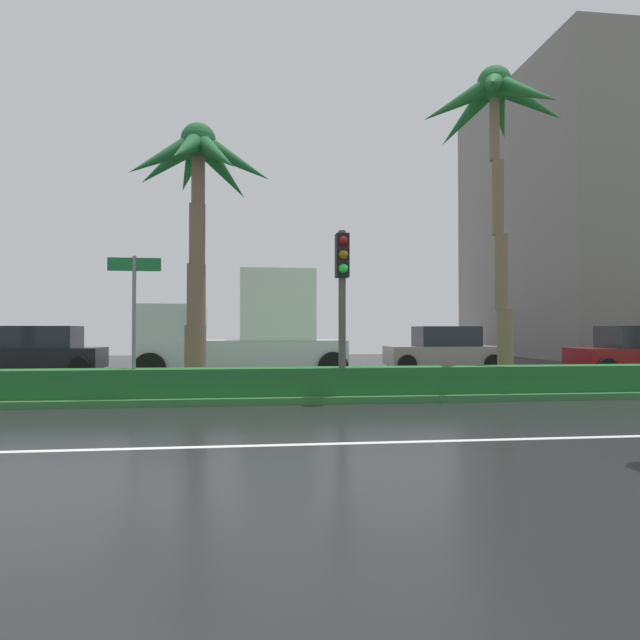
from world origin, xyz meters
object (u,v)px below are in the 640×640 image
object	(u,v)px
box_truck_lead	(246,331)
palm_tree_centre_left	(197,182)
street_name_sign	(134,306)
car_in_traffic_fourth	(636,352)
car_in_traffic_second	(40,352)
car_in_traffic_third	(444,350)
palm_tree_centre	(496,124)
traffic_signal_median_right	(342,282)

from	to	relation	value
box_truck_lead	palm_tree_centre_left	bearing A→B (deg)	70.19
street_name_sign	car_in_traffic_fourth	size ratio (longest dim) A/B	0.70
car_in_traffic_second	car_in_traffic_third	bearing A→B (deg)	-179.06
palm_tree_centre	traffic_signal_median_right	xyz separation A→B (m)	(-4.45, -1.98, -4.42)
car_in_traffic_third	box_truck_lead	bearing A→B (deg)	20.36
palm_tree_centre_left	car_in_traffic_second	xyz separation A→B (m)	(-5.96, 5.92, -4.57)
street_name_sign	car_in_traffic_fourth	distance (m)	16.60
street_name_sign	box_truck_lead	xyz separation A→B (m)	(2.29, 5.76, -0.53)
palm_tree_centre_left	palm_tree_centre	size ratio (longest dim) A/B	0.80
traffic_signal_median_right	car_in_traffic_fourth	size ratio (longest dim) A/B	0.84
street_name_sign	car_in_traffic_third	bearing A→B (deg)	41.10
street_name_sign	car_in_traffic_third	size ratio (longest dim) A/B	0.70
palm_tree_centre_left	street_name_sign	bearing A→B (deg)	-114.19
car_in_traffic_second	car_in_traffic_fourth	world-z (taller)	same
traffic_signal_median_right	car_in_traffic_third	distance (m)	10.36
traffic_signal_median_right	box_truck_lead	bearing A→B (deg)	110.06
palm_tree_centre_left	palm_tree_centre	xyz separation A→B (m)	(7.82, -0.54, 1.66)
street_name_sign	palm_tree_centre	bearing A→B (deg)	11.74
palm_tree_centre	palm_tree_centre_left	bearing A→B (deg)	176.08
box_truck_lead	car_in_traffic_fourth	size ratio (longest dim) A/B	1.49
palm_tree_centre	traffic_signal_median_right	distance (m)	6.58
palm_tree_centre_left	car_in_traffic_fourth	xyz separation A→B (m)	(14.52, 3.17, -4.57)
palm_tree_centre	box_truck_lead	world-z (taller)	palm_tree_centre
palm_tree_centre_left	box_truck_lead	world-z (taller)	palm_tree_centre_left
palm_tree_centre_left	car_in_traffic_third	world-z (taller)	palm_tree_centre_left
car_in_traffic_third	car_in_traffic_fourth	distance (m)	6.53
palm_tree_centre_left	palm_tree_centre	bearing A→B (deg)	-3.92
traffic_signal_median_right	box_truck_lead	distance (m)	6.36
palm_tree_centre_left	street_name_sign	xyz separation A→B (m)	(-1.07, -2.38, -3.32)
palm_tree_centre_left	car_in_traffic_fourth	bearing A→B (deg)	12.30
street_name_sign	box_truck_lead	bearing A→B (deg)	68.35
palm_tree_centre	car_in_traffic_second	bearing A→B (deg)	154.88
traffic_signal_median_right	street_name_sign	xyz separation A→B (m)	(-4.44, 0.13, -0.56)
car_in_traffic_fourth	car_in_traffic_second	bearing A→B (deg)	-7.67
street_name_sign	car_in_traffic_fourth	bearing A→B (deg)	19.59
car_in_traffic_fourth	palm_tree_centre_left	bearing A→B (deg)	12.30
palm_tree_centre_left	traffic_signal_median_right	xyz separation A→B (m)	(3.37, -2.51, -2.76)
palm_tree_centre	street_name_sign	distance (m)	10.35
traffic_signal_median_right	box_truck_lead	xyz separation A→B (m)	(-2.15, 5.89, -1.09)
car_in_traffic_third	car_in_traffic_second	bearing A→B (deg)	0.94
palm_tree_centre_left	car_in_traffic_fourth	size ratio (longest dim) A/B	1.58
palm_tree_centre_left	box_truck_lead	xyz separation A→B (m)	(1.22, 3.38, -3.85)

